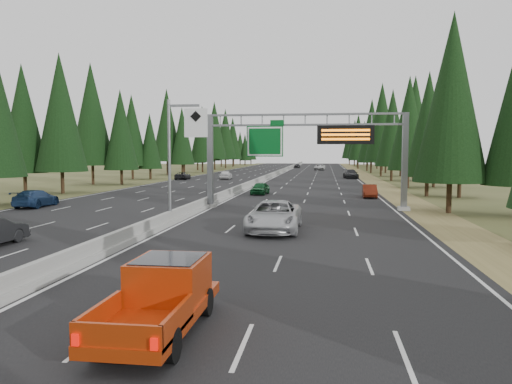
# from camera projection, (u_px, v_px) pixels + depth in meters

# --- Properties ---
(road) EXTENTS (32.00, 260.00, 0.08)m
(road) POSITION_uv_depth(u_px,v_px,m) (267.00, 180.00, 86.62)
(road) COLOR black
(road) RESTS_ON ground
(shoulder_right) EXTENTS (3.60, 260.00, 0.06)m
(shoulder_right) POSITION_uv_depth(u_px,v_px,m) (372.00, 180.00, 84.19)
(shoulder_right) COLOR olive
(shoulder_right) RESTS_ON ground
(shoulder_left) EXTENTS (3.60, 260.00, 0.06)m
(shoulder_left) POSITION_uv_depth(u_px,v_px,m) (169.00, 179.00, 89.06)
(shoulder_left) COLOR #454D24
(shoulder_left) RESTS_ON ground
(median_barrier) EXTENTS (0.70, 260.00, 0.85)m
(median_barrier) POSITION_uv_depth(u_px,v_px,m) (267.00, 177.00, 86.59)
(median_barrier) COLOR gray
(median_barrier) RESTS_ON road
(sign_gantry) EXTENTS (16.75, 0.98, 7.80)m
(sign_gantry) POSITION_uv_depth(u_px,v_px,m) (313.00, 146.00, 40.44)
(sign_gantry) COLOR slate
(sign_gantry) RESTS_ON road
(hov_sign_pole) EXTENTS (2.80, 0.50, 8.00)m
(hov_sign_pole) POSITION_uv_depth(u_px,v_px,m) (178.00, 152.00, 31.83)
(hov_sign_pole) COLOR slate
(hov_sign_pole) RESTS_ON road
(tree_row_right) EXTENTS (11.71, 238.16, 18.46)m
(tree_row_right) POSITION_uv_depth(u_px,v_px,m) (403.00, 125.00, 80.47)
(tree_row_right) COLOR black
(tree_row_right) RESTS_ON ground
(tree_row_left) EXTENTS (11.22, 243.12, 18.75)m
(tree_row_left) POSITION_uv_depth(u_px,v_px,m) (117.00, 124.00, 76.42)
(tree_row_left) COLOR black
(tree_row_left) RESTS_ON ground
(silver_minivan) EXTENTS (2.97, 6.44, 1.79)m
(silver_minivan) POSITION_uv_depth(u_px,v_px,m) (274.00, 216.00, 29.37)
(silver_minivan) COLOR #B2B3B7
(silver_minivan) RESTS_ON road
(red_pickup) EXTENTS (1.96, 5.48, 1.79)m
(red_pickup) POSITION_uv_depth(u_px,v_px,m) (164.00, 291.00, 13.12)
(red_pickup) COLOR black
(red_pickup) RESTS_ON road
(car_ahead_green) EXTENTS (1.97, 4.12, 1.36)m
(car_ahead_green) POSITION_uv_depth(u_px,v_px,m) (260.00, 188.00, 55.35)
(car_ahead_green) COLOR #135627
(car_ahead_green) RESTS_ON road
(car_ahead_dkred) EXTENTS (1.53, 4.09, 1.33)m
(car_ahead_dkred) POSITION_uv_depth(u_px,v_px,m) (370.00, 191.00, 51.41)
(car_ahead_dkred) COLOR #5D1C0D
(car_ahead_dkred) RESTS_ON road
(car_ahead_dkgrey) EXTENTS (2.78, 5.75, 1.61)m
(car_ahead_dkgrey) POSITION_uv_depth(u_px,v_px,m) (351.00, 174.00, 89.46)
(car_ahead_dkgrey) COLOR black
(car_ahead_dkgrey) RESTS_ON road
(car_ahead_white) EXTENTS (2.96, 5.91, 1.61)m
(car_ahead_white) POSITION_uv_depth(u_px,v_px,m) (320.00, 167.00, 132.70)
(car_ahead_white) COLOR silver
(car_ahead_white) RESTS_ON road
(car_ahead_far) EXTENTS (1.87, 3.96, 1.31)m
(car_ahead_far) POSITION_uv_depth(u_px,v_px,m) (297.00, 166.00, 151.40)
(car_ahead_far) COLOR black
(car_ahead_far) RESTS_ON road
(car_onc_blue) EXTENTS (2.29, 5.17, 1.47)m
(car_onc_blue) POSITION_uv_depth(u_px,v_px,m) (36.00, 198.00, 42.48)
(car_onc_blue) COLOR navy
(car_onc_blue) RESTS_ON road
(car_onc_white) EXTENTS (1.97, 4.56, 1.53)m
(car_onc_white) POSITION_uv_depth(u_px,v_px,m) (226.00, 175.00, 87.03)
(car_onc_white) COLOR silver
(car_onc_white) RESTS_ON road
(car_onc_far) EXTENTS (2.46, 4.76, 1.28)m
(car_onc_far) POSITION_uv_depth(u_px,v_px,m) (183.00, 176.00, 86.26)
(car_onc_far) COLOR black
(car_onc_far) RESTS_ON road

